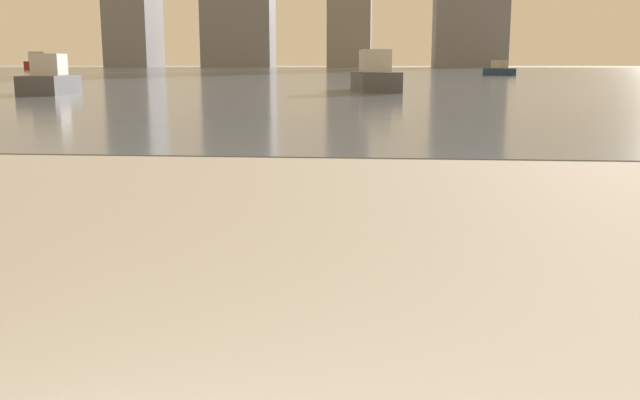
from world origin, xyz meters
The scene contains 5 objects.
harbor_water centered at (0.00, 62.00, 0.01)m, with size 180.00×110.00×0.01m.
harbor_boat_0 centered at (-38.33, 77.93, 0.71)m, with size 3.37×5.64×2.00m.
harbor_boat_1 centered at (7.94, 49.55, 0.36)m, with size 1.89×2.81×1.00m.
harbor_boat_2 centered at (-0.07, 22.73, 0.46)m, with size 1.67×3.53×1.27m.
harbor_boat_3 centered at (-9.22, 19.95, 0.40)m, with size 1.52×3.12×1.12m.
Camera 1 is at (0.18, 0.22, 0.91)m, focal length 40.00 mm.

